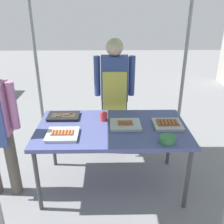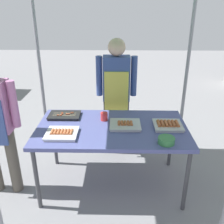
{
  "view_description": "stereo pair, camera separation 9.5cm",
  "coord_description": "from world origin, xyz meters",
  "px_view_note": "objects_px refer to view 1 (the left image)",
  "views": [
    {
      "loc": [
        -0.05,
        -2.39,
        1.97
      ],
      "look_at": [
        0.0,
        0.05,
        0.9
      ],
      "focal_mm": 40.32,
      "sensor_mm": 36.0,
      "label": 1
    },
    {
      "loc": [
        0.05,
        -2.39,
        1.97
      ],
      "look_at": [
        0.0,
        0.05,
        0.9
      ],
      "focal_mm": 40.32,
      "sensor_mm": 36.0,
      "label": 2
    }
  ],
  "objects_px": {
    "tray_pork_links": "(168,124)",
    "vendor_woman": "(114,89)",
    "tray_meat_skewers": "(64,116)",
    "condiment_bowl": "(167,139)",
    "tray_grilled_sausages": "(125,125)",
    "drink_cup_near_edge": "(104,117)",
    "tray_spring_rolls": "(62,134)",
    "stall_table": "(112,131)"
  },
  "relations": [
    {
      "from": "tray_meat_skewers",
      "to": "drink_cup_near_edge",
      "type": "relative_size",
      "value": 3.92
    },
    {
      "from": "tray_grilled_sausages",
      "to": "tray_pork_links",
      "type": "height_order",
      "value": "tray_pork_links"
    },
    {
      "from": "tray_meat_skewers",
      "to": "tray_spring_rolls",
      "type": "distance_m",
      "value": 0.44
    },
    {
      "from": "tray_grilled_sausages",
      "to": "drink_cup_near_edge",
      "type": "relative_size",
      "value": 3.57
    },
    {
      "from": "stall_table",
      "to": "tray_grilled_sausages",
      "type": "relative_size",
      "value": 4.89
    },
    {
      "from": "stall_table",
      "to": "tray_meat_skewers",
      "type": "bearing_deg",
      "value": 156.09
    },
    {
      "from": "tray_spring_rolls",
      "to": "stall_table",
      "type": "bearing_deg",
      "value": 21.38
    },
    {
      "from": "tray_grilled_sausages",
      "to": "vendor_woman",
      "type": "bearing_deg",
      "value": 98.0
    },
    {
      "from": "tray_spring_rolls",
      "to": "condiment_bowl",
      "type": "bearing_deg",
      "value": -7.72
    },
    {
      "from": "stall_table",
      "to": "condiment_bowl",
      "type": "relative_size",
      "value": 10.13
    },
    {
      "from": "tray_pork_links",
      "to": "tray_spring_rolls",
      "type": "bearing_deg",
      "value": -169.48
    },
    {
      "from": "tray_meat_skewers",
      "to": "tray_pork_links",
      "type": "xyz_separation_m",
      "value": [
        1.15,
        -0.24,
        0.01
      ]
    },
    {
      "from": "stall_table",
      "to": "tray_meat_skewers",
      "type": "relative_size",
      "value": 4.45
    },
    {
      "from": "tray_grilled_sausages",
      "to": "tray_meat_skewers",
      "type": "height_order",
      "value": "tray_grilled_sausages"
    },
    {
      "from": "tray_meat_skewers",
      "to": "tray_pork_links",
      "type": "relative_size",
      "value": 1.2
    },
    {
      "from": "condiment_bowl",
      "to": "drink_cup_near_edge",
      "type": "distance_m",
      "value": 0.78
    },
    {
      "from": "tray_grilled_sausages",
      "to": "tray_pork_links",
      "type": "relative_size",
      "value": 1.09
    },
    {
      "from": "stall_table",
      "to": "condiment_bowl",
      "type": "height_order",
      "value": "condiment_bowl"
    },
    {
      "from": "tray_pork_links",
      "to": "vendor_woman",
      "type": "height_order",
      "value": "vendor_woman"
    },
    {
      "from": "drink_cup_near_edge",
      "to": "tray_grilled_sausages",
      "type": "bearing_deg",
      "value": -32.91
    },
    {
      "from": "condiment_bowl",
      "to": "vendor_woman",
      "type": "xyz_separation_m",
      "value": [
        -0.47,
        1.03,
        0.15
      ]
    },
    {
      "from": "tray_meat_skewers",
      "to": "drink_cup_near_edge",
      "type": "xyz_separation_m",
      "value": [
        0.46,
        -0.08,
        0.03
      ]
    },
    {
      "from": "tray_spring_rolls",
      "to": "drink_cup_near_edge",
      "type": "distance_m",
      "value": 0.54
    },
    {
      "from": "tray_meat_skewers",
      "to": "vendor_woman",
      "type": "relative_size",
      "value": 0.23
    },
    {
      "from": "vendor_woman",
      "to": "tray_grilled_sausages",
      "type": "bearing_deg",
      "value": 98.0
    },
    {
      "from": "tray_meat_skewers",
      "to": "tray_spring_rolls",
      "type": "relative_size",
      "value": 1.14
    },
    {
      "from": "stall_table",
      "to": "vendor_woman",
      "type": "bearing_deg",
      "value": 86.42
    },
    {
      "from": "tray_meat_skewers",
      "to": "condiment_bowl",
      "type": "relative_size",
      "value": 2.28
    },
    {
      "from": "stall_table",
      "to": "tray_grilled_sausages",
      "type": "distance_m",
      "value": 0.16
    },
    {
      "from": "tray_meat_skewers",
      "to": "condiment_bowl",
      "type": "xyz_separation_m",
      "value": [
        1.07,
        -0.58,
        0.01
      ]
    },
    {
      "from": "condiment_bowl",
      "to": "drink_cup_near_edge",
      "type": "xyz_separation_m",
      "value": [
        -0.61,
        0.49,
        0.02
      ]
    },
    {
      "from": "tray_pork_links",
      "to": "stall_table",
      "type": "bearing_deg",
      "value": -179.2
    },
    {
      "from": "stall_table",
      "to": "condiment_bowl",
      "type": "bearing_deg",
      "value": -32.65
    },
    {
      "from": "tray_pork_links",
      "to": "condiment_bowl",
      "type": "height_order",
      "value": "condiment_bowl"
    },
    {
      "from": "condiment_bowl",
      "to": "tray_spring_rolls",
      "type": "bearing_deg",
      "value": 172.28
    },
    {
      "from": "tray_grilled_sausages",
      "to": "vendor_woman",
      "type": "distance_m",
      "value": 0.72
    },
    {
      "from": "vendor_woman",
      "to": "tray_spring_rolls",
      "type": "bearing_deg",
      "value": 58.96
    },
    {
      "from": "tray_pork_links",
      "to": "tray_grilled_sausages",
      "type": "bearing_deg",
      "value": 179.44
    },
    {
      "from": "tray_meat_skewers",
      "to": "vendor_woman",
      "type": "height_order",
      "value": "vendor_woman"
    },
    {
      "from": "tray_grilled_sausages",
      "to": "tray_meat_skewers",
      "type": "bearing_deg",
      "value": 161.48
    },
    {
      "from": "tray_pork_links",
      "to": "vendor_woman",
      "type": "bearing_deg",
      "value": 128.38
    },
    {
      "from": "condiment_bowl",
      "to": "drink_cup_near_edge",
      "type": "relative_size",
      "value": 1.72
    }
  ]
}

